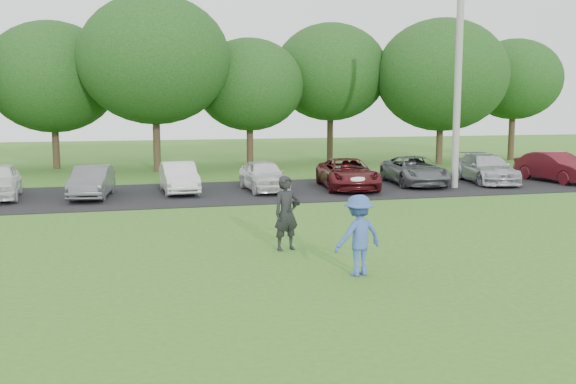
# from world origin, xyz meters

# --- Properties ---
(ground) EXTENTS (100.00, 100.00, 0.00)m
(ground) POSITION_xyz_m (0.00, 0.00, 0.00)
(ground) COLOR #366E1F
(ground) RESTS_ON ground
(parking_lot) EXTENTS (32.00, 6.50, 0.03)m
(parking_lot) POSITION_xyz_m (0.00, 13.00, 0.01)
(parking_lot) COLOR black
(parking_lot) RESTS_ON ground
(utility_pole) EXTENTS (0.28, 0.28, 9.02)m
(utility_pole) POSITION_xyz_m (9.11, 12.00, 4.51)
(utility_pole) COLOR gray
(utility_pole) RESTS_ON ground
(frisbee_player) EXTENTS (1.16, 0.85, 1.97)m
(frisbee_player) POSITION_xyz_m (0.68, 0.66, 0.80)
(frisbee_player) COLOR #3C59A9
(frisbee_player) RESTS_ON ground
(camera_bystander) EXTENTS (0.71, 0.56, 1.72)m
(camera_bystander) POSITION_xyz_m (-0.13, 3.15, 0.86)
(camera_bystander) COLOR black
(camera_bystander) RESTS_ON ground
(parked_cars) EXTENTS (30.85, 5.09, 1.26)m
(parked_cars) POSITION_xyz_m (-0.54, 12.99, 0.63)
(parked_cars) COLOR #5B5F63
(parked_cars) RESTS_ON parking_lot
(tree_row) EXTENTS (42.39, 9.85, 8.64)m
(tree_row) POSITION_xyz_m (1.51, 22.76, 4.91)
(tree_row) COLOR #38281C
(tree_row) RESTS_ON ground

